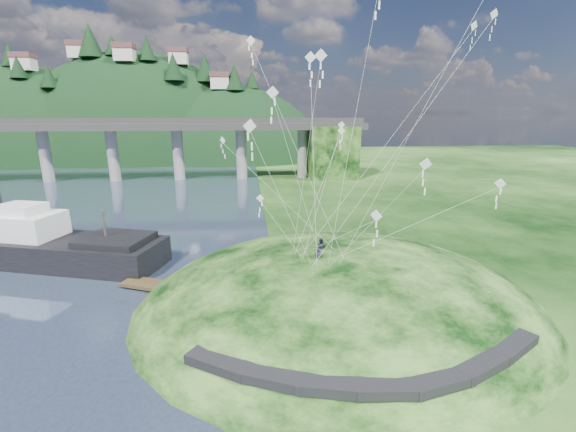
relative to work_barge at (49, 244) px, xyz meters
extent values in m
plane|color=black|center=(21.53, -14.75, -2.15)|extent=(320.00, 320.00, 0.00)
ellipsoid|color=black|center=(29.53, -12.75, -3.65)|extent=(36.00, 32.00, 13.00)
cube|color=black|center=(20.03, -22.75, -0.12)|extent=(4.32, 3.62, 0.71)
cube|color=black|center=(23.03, -24.40, -0.06)|extent=(4.10, 2.97, 0.61)
cube|color=black|center=(26.03, -25.40, -0.07)|extent=(3.85, 2.37, 0.62)
cube|color=black|center=(29.03, -25.85, -0.11)|extent=(3.62, 1.83, 0.66)
cube|color=black|center=(32.03, -25.65, -0.10)|extent=(3.82, 2.27, 0.68)
cube|color=black|center=(35.03, -24.70, -0.01)|extent=(4.11, 2.97, 0.71)
cube|color=black|center=(38.03, -23.15, 0.01)|extent=(4.26, 3.43, 0.66)
cube|color=#2D2B2B|center=(-28.47, 55.25, 10.85)|extent=(160.00, 9.00, 1.60)
cube|color=#2D2B2B|center=(-28.47, 55.25, 12.25)|extent=(160.00, 0.40, 1.20)
cube|color=#2D2B2B|center=(-28.47, 59.55, 12.25)|extent=(160.00, 0.40, 1.20)
cylinder|color=gray|center=(-25.97, 55.25, 4.35)|extent=(2.60, 2.60, 13.00)
cylinder|color=gray|center=(-10.47, 55.25, 4.35)|extent=(2.60, 2.60, 13.00)
cylinder|color=gray|center=(5.03, 55.25, 4.35)|extent=(2.60, 2.60, 13.00)
cylinder|color=gray|center=(20.53, 55.25, 4.35)|extent=(2.60, 2.60, 13.00)
cylinder|color=gray|center=(36.03, 55.25, 4.35)|extent=(2.60, 2.60, 13.00)
cube|color=black|center=(43.53, 55.25, 4.35)|extent=(12.00, 11.00, 13.00)
ellipsoid|color=black|center=(-56.47, 105.25, -10.15)|extent=(84.00, 60.00, 80.00)
ellipsoid|color=black|center=(-18.47, 111.25, -8.15)|extent=(96.00, 68.00, 88.00)
ellipsoid|color=black|center=(16.53, 103.25, -12.15)|extent=(76.00, 56.00, 72.00)
cone|color=black|center=(-53.99, 100.16, 32.39)|extent=(5.61, 5.61, 7.39)
cone|color=black|center=(-48.06, 92.33, 27.89)|extent=(5.08, 5.08, 6.69)
cone|color=black|center=(-39.05, 91.42, 25.19)|extent=(5.29, 5.29, 6.96)
cone|color=black|center=(-28.35, 99.88, 37.08)|extent=(8.01, 8.01, 10.54)
cone|color=black|center=(-21.34, 99.32, 35.73)|extent=(4.97, 4.97, 6.54)
cone|color=black|center=(-9.87, 97.29, 34.53)|extent=(5.83, 5.83, 7.67)
cone|color=black|center=(-0.92, 92.34, 28.43)|extent=(6.47, 6.47, 8.51)
cone|color=black|center=(8.31, 99.24, 29.08)|extent=(7.13, 7.13, 9.38)
cone|color=black|center=(18.41, 94.29, 25.72)|extent=(6.56, 6.56, 8.63)
cone|color=black|center=(24.30, 99.88, 25.53)|extent=(4.88, 4.88, 6.42)
cube|color=beige|center=(-48.47, 97.25, 29.14)|extent=(6.00, 5.00, 4.00)
cube|color=brown|center=(-48.47, 97.25, 31.84)|extent=(6.40, 5.40, 1.60)
cube|color=beige|center=(-33.47, 103.25, 33.84)|extent=(6.00, 5.00, 4.00)
cube|color=brown|center=(-33.47, 103.25, 36.54)|extent=(6.40, 5.40, 1.60)
cube|color=beige|center=(-16.47, 95.25, 32.13)|extent=(6.00, 5.00, 4.00)
cube|color=brown|center=(-16.47, 95.25, 34.83)|extent=(6.40, 5.40, 1.60)
cube|color=beige|center=(-0.47, 101.25, 32.03)|extent=(6.00, 5.00, 4.00)
cube|color=brown|center=(-0.47, 101.25, 34.73)|extent=(6.40, 5.40, 1.60)
cube|color=beige|center=(13.53, 95.25, 23.73)|extent=(6.00, 5.00, 4.00)
cube|color=brown|center=(13.53, 95.25, 26.43)|extent=(6.40, 5.40, 1.60)
cube|color=black|center=(0.42, -0.13, -0.70)|extent=(25.41, 13.54, 2.90)
cube|color=silver|center=(-2.78, 0.85, 1.86)|extent=(8.89, 6.96, 3.12)
cube|color=silver|center=(-2.78, 0.85, 3.76)|extent=(5.24, 4.50, 1.34)
cube|color=black|center=(7.88, -2.40, 1.08)|extent=(8.02, 7.28, 0.67)
cylinder|color=#2D2B2B|center=(6.82, -2.07, 2.53)|extent=(0.27, 0.27, 3.34)
cube|color=#372916|center=(15.75, -9.27, -1.74)|extent=(12.41, 6.75, 0.32)
cylinder|color=#372916|center=(10.77, -7.16, -1.97)|extent=(0.27, 0.27, 0.90)
cylinder|color=#372916|center=(13.26, -8.22, -1.97)|extent=(0.27, 0.27, 0.90)
cylinder|color=#372916|center=(15.75, -9.27, -1.97)|extent=(0.27, 0.27, 0.90)
cylinder|color=#372916|center=(18.25, -10.32, -1.97)|extent=(0.27, 0.27, 0.90)
cylinder|color=#372916|center=(20.74, -11.38, -1.97)|extent=(0.27, 0.27, 0.90)
imported|color=#22242E|center=(27.38, -14.27, 3.63)|extent=(0.69, 0.52, 1.72)
imported|color=#22242E|center=(27.98, -12.07, 3.75)|extent=(1.10, 0.98, 1.86)
cube|color=white|center=(31.33, -4.32, 12.86)|extent=(0.69, 0.18, 0.68)
cube|color=white|center=(31.33, -4.32, 12.38)|extent=(0.09, 0.03, 0.40)
cube|color=white|center=(31.33, -4.32, 11.89)|extent=(0.09, 0.03, 0.40)
cube|color=white|center=(31.33, -4.32, 11.40)|extent=(0.09, 0.03, 0.40)
cube|color=white|center=(23.79, -15.26, 15.34)|extent=(0.87, 0.26, 0.85)
cube|color=white|center=(23.79, -15.26, 14.73)|extent=(0.11, 0.05, 0.50)
cube|color=white|center=(23.79, -15.26, 14.11)|extent=(0.11, 0.05, 0.50)
cube|color=white|center=(23.79, -15.26, 13.50)|extent=(0.11, 0.05, 0.50)
cube|color=white|center=(22.45, -11.25, 19.24)|extent=(0.72, 0.19, 0.71)
cube|color=white|center=(22.45, -11.25, 18.74)|extent=(0.09, 0.03, 0.42)
cube|color=white|center=(22.45, -11.25, 18.23)|extent=(0.09, 0.03, 0.42)
cube|color=white|center=(22.45, -11.25, 17.72)|extent=(0.09, 0.03, 0.42)
cube|color=white|center=(38.30, -14.22, 20.00)|extent=(0.65, 0.28, 0.66)
cube|color=white|center=(38.30, -14.22, 19.51)|extent=(0.08, 0.07, 0.40)
cube|color=white|center=(38.30, -14.22, 19.03)|extent=(0.08, 0.07, 0.40)
cube|color=white|center=(38.30, -14.22, 18.54)|extent=(0.08, 0.07, 0.40)
cube|color=white|center=(29.70, -20.61, 7.91)|extent=(0.55, 0.63, 0.79)
cube|color=white|center=(29.70, -20.61, 7.34)|extent=(0.09, 0.08, 0.46)
cube|color=white|center=(29.70, -20.61, 6.77)|extent=(0.09, 0.08, 0.46)
cube|color=white|center=(29.70, -20.61, 6.21)|extent=(0.09, 0.08, 0.46)
cube|color=white|center=(29.51, -19.33, 19.82)|extent=(0.10, 0.03, 0.44)
cube|color=white|center=(29.51, -19.33, 19.28)|extent=(0.10, 0.03, 0.44)
cube|color=white|center=(22.16, -18.45, 13.21)|extent=(0.83, 0.36, 0.86)
cube|color=white|center=(22.16, -18.45, 12.59)|extent=(0.10, 0.09, 0.51)
cube|color=white|center=(22.16, -18.45, 11.97)|extent=(0.10, 0.09, 0.51)
cube|color=white|center=(22.16, -18.45, 11.35)|extent=(0.10, 0.09, 0.51)
cube|color=white|center=(26.71, -17.15, 17.47)|extent=(0.78, 0.29, 0.80)
cube|color=white|center=(26.71, -17.15, 16.90)|extent=(0.11, 0.03, 0.47)
cube|color=white|center=(26.71, -17.15, 16.33)|extent=(0.11, 0.03, 0.47)
cube|color=white|center=(26.71, -17.15, 15.76)|extent=(0.11, 0.03, 0.47)
cube|color=white|center=(39.37, -17.98, 9.26)|extent=(0.56, 0.58, 0.74)
cube|color=white|center=(39.37, -17.98, 8.71)|extent=(0.10, 0.06, 0.45)
cube|color=white|center=(39.37, -17.98, 8.17)|extent=(0.10, 0.06, 0.45)
cube|color=white|center=(39.37, -17.98, 7.62)|extent=(0.10, 0.06, 0.45)
cube|color=white|center=(26.93, -11.68, 18.08)|extent=(0.88, 0.20, 0.88)
cube|color=white|center=(26.93, -11.68, 17.45)|extent=(0.11, 0.03, 0.51)
cube|color=white|center=(26.93, -11.68, 16.83)|extent=(0.11, 0.03, 0.51)
cube|color=white|center=(26.93, -11.68, 16.21)|extent=(0.11, 0.03, 0.51)
cube|color=white|center=(23.05, -7.48, 6.31)|extent=(0.75, 0.18, 0.75)
cube|color=white|center=(23.05, -7.48, 5.77)|extent=(0.10, 0.02, 0.44)
cube|color=white|center=(23.05, -7.48, 5.23)|extent=(0.10, 0.02, 0.44)
cube|color=white|center=(23.05, -7.48, 4.70)|extent=(0.10, 0.02, 0.44)
cube|color=white|center=(32.72, -20.31, 10.99)|extent=(0.81, 0.30, 0.78)
cube|color=white|center=(32.72, -20.31, 10.42)|extent=(0.11, 0.05, 0.47)
cube|color=white|center=(32.72, -20.31, 9.84)|extent=(0.11, 0.05, 0.47)
cube|color=white|center=(32.72, -20.31, 9.27)|extent=(0.11, 0.05, 0.47)
cube|color=white|center=(19.74, -6.37, 11.57)|extent=(0.53, 0.51, 0.68)
cube|color=white|center=(19.74, -6.37, 11.07)|extent=(0.09, 0.06, 0.40)
cube|color=white|center=(19.74, -6.37, 10.58)|extent=(0.09, 0.06, 0.40)
cube|color=white|center=(19.74, -6.37, 10.09)|extent=(0.09, 0.06, 0.40)
cube|color=white|center=(31.29, -4.53, 12.30)|extent=(0.67, 0.43, 0.76)
cube|color=white|center=(31.29, -4.53, 11.76)|extent=(0.10, 0.06, 0.44)
cube|color=white|center=(31.29, -4.53, 11.22)|extent=(0.10, 0.06, 0.44)
cube|color=white|center=(31.29, -4.53, 10.68)|extent=(0.10, 0.06, 0.44)
cube|color=white|center=(39.41, -14.70, 20.68)|extent=(0.69, 0.24, 0.68)
cube|color=white|center=(39.41, -14.70, 20.17)|extent=(0.09, 0.07, 0.41)
cube|color=white|center=(39.41, -14.70, 19.67)|extent=(0.09, 0.07, 0.41)
cube|color=white|center=(39.41, -14.70, 19.17)|extent=(0.09, 0.07, 0.41)
camera|label=1|loc=(21.95, -42.64, 13.96)|focal=24.00mm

